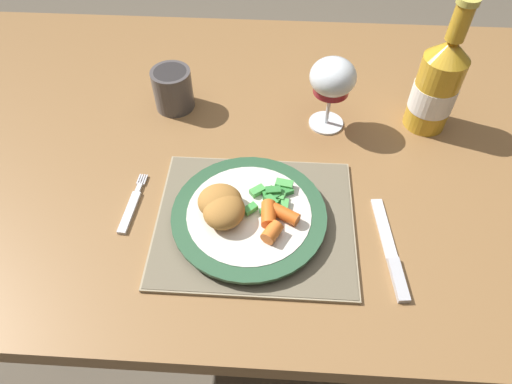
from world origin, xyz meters
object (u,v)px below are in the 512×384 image
wine_glass (333,80)px  fork (131,207)px  bottle (437,84)px  table_knife (392,256)px  dining_table (244,171)px  dinner_plate (249,216)px  drinking_cup (173,88)px

wine_glass → fork: bearing=-145.2°
fork → bottle: bearing=25.0°
bottle → table_knife: bearing=-108.0°
dining_table → bottle: bottle is taller
wine_glass → dinner_plate: bearing=-118.4°
dining_table → table_knife: bearing=-45.1°
dinner_plate → table_knife: size_ratio=1.31×
dining_table → fork: 0.26m
bottle → fork: bearing=-155.0°
dining_table → wine_glass: (0.16, 0.05, 0.19)m
fork → table_knife: table_knife is taller
dinner_plate → table_knife: 0.22m
dinner_plate → bottle: size_ratio=0.97×
dinner_plate → fork: size_ratio=1.94×
table_knife → dining_table: bearing=134.9°
table_knife → dinner_plate: bearing=166.7°
dining_table → fork: bearing=-133.8°
wine_glass → drinking_cup: size_ratio=1.74×
dinner_plate → fork: (-0.19, 0.02, -0.01)m
wine_glass → bottle: size_ratio=0.56×
dinner_plate → fork: 0.19m
dinner_plate → dining_table: bearing=97.5°
dinner_plate → wine_glass: (0.13, 0.24, 0.08)m
drinking_cup → bottle: bearing=-2.7°
dinner_plate → wine_glass: size_ratio=1.72×
table_knife → bottle: (0.10, 0.31, 0.09)m
fork → bottle: (0.51, 0.24, 0.09)m
wine_glass → drinking_cup: wine_glass is taller
dining_table → dinner_plate: bearing=-82.5°
dining_table → table_knife: table_knife is taller
table_knife → drinking_cup: size_ratio=2.29×
drinking_cup → table_knife: bearing=-40.6°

